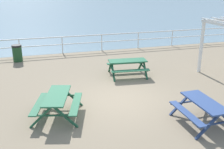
% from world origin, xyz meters
% --- Properties ---
extents(ground_plane, '(30.00, 24.00, 0.20)m').
position_xyz_m(ground_plane, '(0.00, 0.00, -0.10)').
color(ground_plane, gray).
extents(sea_band, '(142.00, 90.00, 0.01)m').
position_xyz_m(sea_band, '(0.00, 52.75, 0.00)').
color(sea_band, gray).
rests_on(sea_band, ground).
extents(seaward_railing, '(23.07, 0.07, 1.08)m').
position_xyz_m(seaward_railing, '(0.00, 7.75, 0.77)').
color(seaward_railing, white).
rests_on(seaward_railing, ground).
extents(picnic_table_near_left, '(1.94, 1.70, 0.80)m').
position_xyz_m(picnic_table_near_left, '(1.26, 2.64, 0.58)').
color(picnic_table_near_left, '#286B47').
rests_on(picnic_table_near_left, ground).
extents(picnic_table_near_right, '(1.93, 2.14, 0.80)m').
position_xyz_m(picnic_table_near_right, '(-2.39, -0.59, 0.58)').
color(picnic_table_near_right, '#286B47').
rests_on(picnic_table_near_right, ground).
extents(picnic_table_far_left, '(1.55, 1.81, 0.80)m').
position_xyz_m(picnic_table_far_left, '(2.07, -2.42, 0.58)').
color(picnic_table_far_left, '#334C84').
rests_on(picnic_table_far_left, ground).
extents(litter_bin, '(0.55, 0.55, 0.95)m').
position_xyz_m(litter_bin, '(-3.94, 6.69, 0.48)').
color(litter_bin, '#1E4723').
rests_on(litter_bin, ground).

